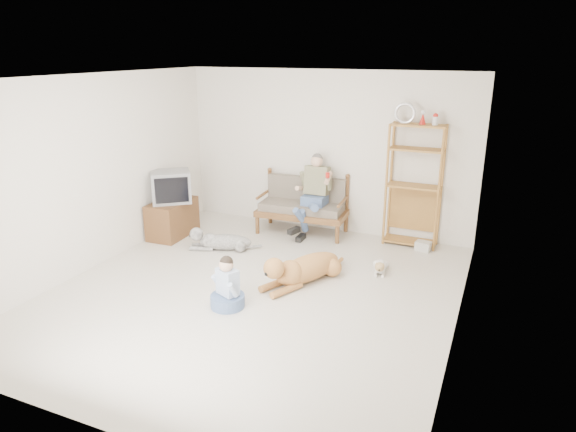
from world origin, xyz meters
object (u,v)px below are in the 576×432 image
at_px(etagere, 414,185).
at_px(golden_retriever, 301,269).
at_px(loveseat, 304,204).
at_px(tv_stand, 172,218).

bearing_deg(etagere, golden_retriever, -117.87).
relative_size(loveseat, tv_stand, 1.68).
bearing_deg(tv_stand, golden_retriever, -19.68).
bearing_deg(etagere, loveseat, -176.47).
bearing_deg(golden_retriever, etagere, 87.13).
xyz_separation_m(loveseat, golden_retriever, (0.73, -1.91, -0.29)).
height_order(tv_stand, golden_retriever, tv_stand).
bearing_deg(tv_stand, loveseat, 26.52).
xyz_separation_m(loveseat, etagere, (1.80, 0.11, 0.51)).
height_order(loveseat, etagere, etagere).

